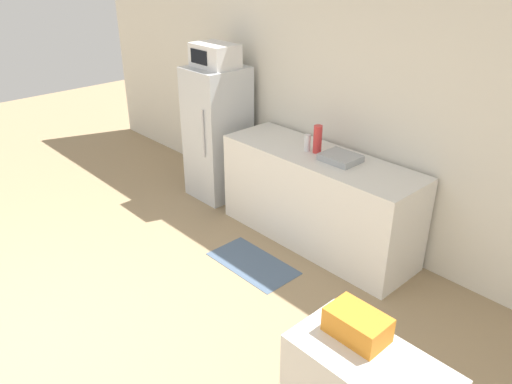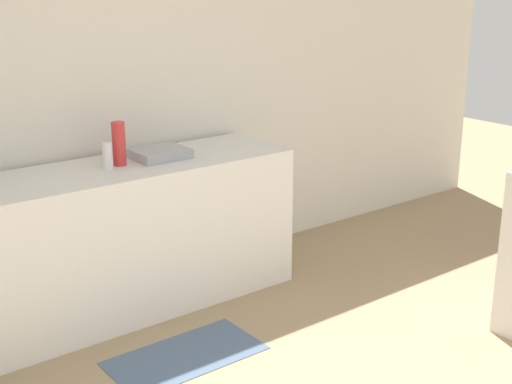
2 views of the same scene
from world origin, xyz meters
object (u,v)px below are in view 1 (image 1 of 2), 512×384
refrigerator (218,133)px  bottle_short (307,143)px  microwave (215,55)px  bottle_tall (318,139)px  basket (357,325)px

refrigerator → bottle_short: 1.35m
microwave → bottle_tall: 1.53m
microwave → bottle_short: microwave is taller
bottle_tall → basket: (1.78, -1.77, -0.01)m
refrigerator → bottle_tall: 1.45m
microwave → basket: (3.20, -1.72, -0.58)m
refrigerator → microwave: microwave is taller
bottle_tall → basket: 2.51m
refrigerator → bottle_tall: bearing=2.2°
refrigerator → bottle_tall: refrigerator is taller
bottle_tall → basket: bearing=-44.9°
microwave → bottle_short: bearing=0.9°
bottle_short → basket: basket is taller
bottle_short → basket: bearing=-42.9°
microwave → basket: 3.68m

